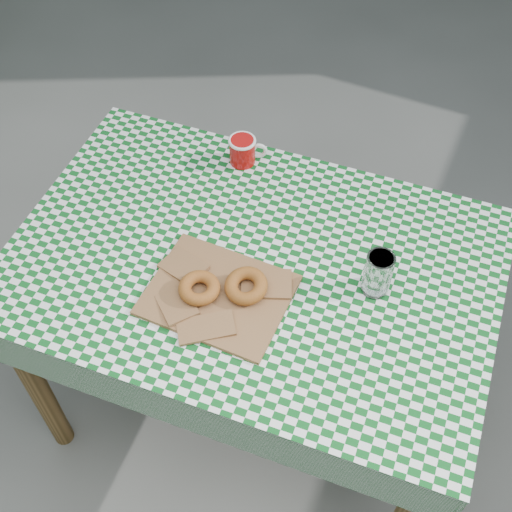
{
  "coord_description": "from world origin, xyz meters",
  "views": [
    {
      "loc": [
        0.37,
        -1.08,
        2.04
      ],
      "look_at": [
        -0.04,
        -0.18,
        0.79
      ],
      "focal_mm": 46.92,
      "sensor_mm": 36.0,
      "label": 1
    }
  ],
  "objects_px": {
    "table": "(253,342)",
    "coffee_mug": "(242,151)",
    "paper_bag": "(218,294)",
    "drinking_glass": "(378,274)"
  },
  "relations": [
    {
      "from": "table",
      "to": "coffee_mug",
      "type": "relative_size",
      "value": 8.32
    },
    {
      "from": "coffee_mug",
      "to": "drinking_glass",
      "type": "height_order",
      "value": "drinking_glass"
    },
    {
      "from": "coffee_mug",
      "to": "drinking_glass",
      "type": "relative_size",
      "value": 1.18
    },
    {
      "from": "paper_bag",
      "to": "drinking_glass",
      "type": "distance_m",
      "value": 0.37
    },
    {
      "from": "paper_bag",
      "to": "coffee_mug",
      "type": "xyz_separation_m",
      "value": [
        -0.14,
        0.43,
        0.03
      ]
    },
    {
      "from": "paper_bag",
      "to": "coffee_mug",
      "type": "height_order",
      "value": "coffee_mug"
    },
    {
      "from": "table",
      "to": "drinking_glass",
      "type": "distance_m",
      "value": 0.53
    },
    {
      "from": "drinking_glass",
      "to": "coffee_mug",
      "type": "bearing_deg",
      "value": 150.83
    },
    {
      "from": "table",
      "to": "coffee_mug",
      "type": "distance_m",
      "value": 0.55
    },
    {
      "from": "coffee_mug",
      "to": "table",
      "type": "bearing_deg",
      "value": -85.56
    }
  ]
}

